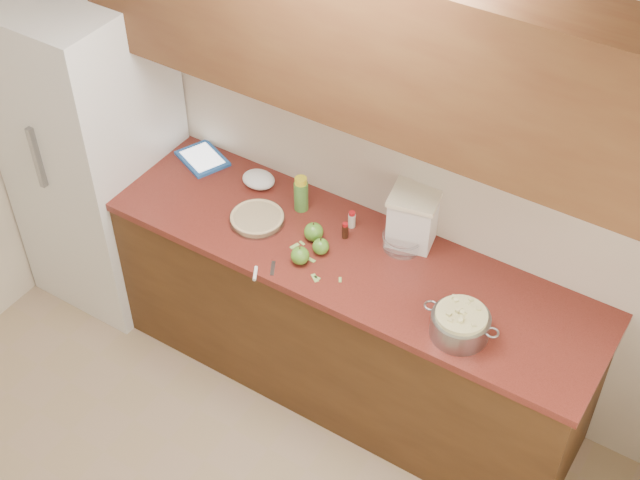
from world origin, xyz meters
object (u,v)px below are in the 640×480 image
Objects in this scene: pie at (257,219)px; colander at (460,324)px; flour_canister at (414,216)px; tablet at (202,159)px.

pie is 0.78× the size of colander.
flour_canister is 0.87× the size of tablet.
colander is (1.12, -0.12, 0.04)m from pie.
colander is 0.61m from flour_canister.
colander is 1.68m from tablet.
flour_canister reaches higher than pie.
pie is 0.98× the size of flour_canister.
colander is 1.08× the size of tablet.
tablet is (-1.20, -0.05, -0.13)m from flour_canister.
colander reaches higher than tablet.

